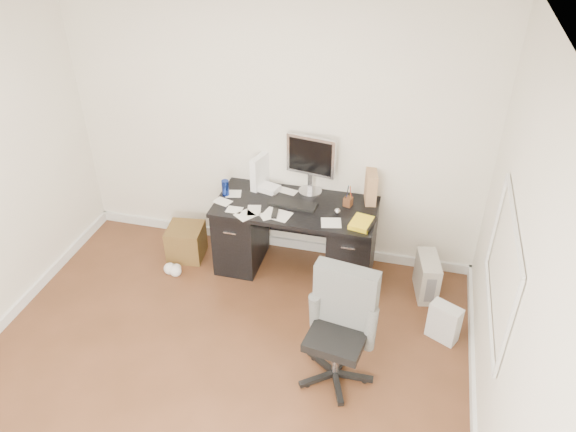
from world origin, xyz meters
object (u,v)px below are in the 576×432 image
object	(u,v)px
keyboard	(293,204)
wicker_basket	(186,242)
lcd_monitor	(311,165)
pc_tower	(427,276)
office_chair	(337,332)
desk	(295,236)

from	to	relation	value
keyboard	wicker_basket	size ratio (longest dim) A/B	1.28
lcd_monitor	pc_tower	size ratio (longest dim) A/B	1.52
pc_tower	wicker_basket	xyz separation A→B (m)	(-2.40, -0.01, -0.02)
pc_tower	office_chair	bearing A→B (deg)	-129.67
keyboard	wicker_basket	bearing A→B (deg)	-172.92
desk	keyboard	size ratio (longest dim) A/B	3.38
pc_tower	wicker_basket	bearing A→B (deg)	168.96
desk	lcd_monitor	xyz separation A→B (m)	(0.08, 0.26, 0.65)
keyboard	office_chair	bearing A→B (deg)	-57.96
keyboard	pc_tower	world-z (taller)	keyboard
desk	wicker_basket	distance (m)	1.15
keyboard	pc_tower	distance (m)	1.41
desk	office_chair	bearing A→B (deg)	-63.38
desk	pc_tower	size ratio (longest dim) A/B	3.81
wicker_basket	lcd_monitor	bearing A→B (deg)	14.97
lcd_monitor	wicker_basket	world-z (taller)	lcd_monitor
desk	lcd_monitor	distance (m)	0.70
office_chair	desk	bearing A→B (deg)	125.44
desk	pc_tower	xyz separation A→B (m)	(1.27, -0.05, -0.20)
lcd_monitor	pc_tower	xyz separation A→B (m)	(1.19, -0.31, -0.85)
keyboard	wicker_basket	distance (m)	1.25
keyboard	office_chair	world-z (taller)	office_chair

